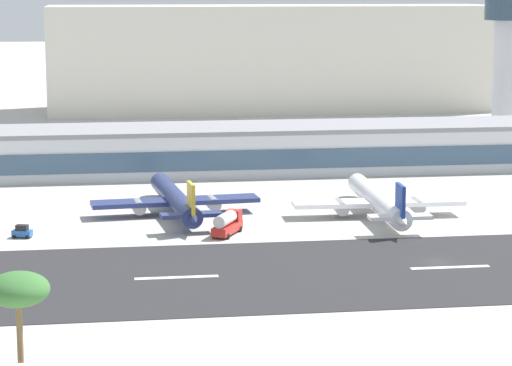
{
  "coord_description": "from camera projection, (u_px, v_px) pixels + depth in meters",
  "views": [
    {
      "loc": [
        -50.34,
        -157.07,
        41.06
      ],
      "look_at": [
        -21.45,
        43.4,
        5.11
      ],
      "focal_mm": 77.83,
      "sensor_mm": 36.0,
      "label": 1
    }
  ],
  "objects": [
    {
      "name": "runway_strip",
      "position": [
        444.0,
        268.0,
        163.99
      ],
      "size": [
        800.0,
        39.93,
        0.08
      ],
      "primitive_type": "cube",
      "color": "#262628",
      "rests_on": "ground_plane"
    },
    {
      "name": "service_fuel_truck_2",
      "position": [
        227.0,
        223.0,
        185.51
      ],
      "size": [
        6.21,
        8.74,
        3.95
      ],
      "rotation": [
        0.0,
        0.0,
        1.09
      ],
      "color": "#B2231E",
      "rests_on": "ground_plane"
    },
    {
      "name": "palm_tree_1",
      "position": [
        18.0,
        292.0,
        106.41
      ],
      "size": [
        6.11,
        6.11,
        14.09
      ],
      "color": "brown",
      "rests_on": "ground_plane"
    },
    {
      "name": "distant_hotel_block",
      "position": [
        273.0,
        58.0,
        372.09
      ],
      "size": [
        148.4,
        39.84,
        34.89
      ],
      "primitive_type": "cube",
      "color": "beige",
      "rests_on": "ground_plane"
    },
    {
      "name": "terminal_building",
      "position": [
        247.0,
        149.0,
        248.95
      ],
      "size": [
        189.38,
        21.46,
        10.37
      ],
      "color": "silver",
      "rests_on": "ground_plane"
    },
    {
      "name": "runway_centreline_dash_4",
      "position": [
        450.0,
        267.0,
        164.11
      ],
      "size": [
        12.0,
        1.2,
        0.01
      ],
      "primitive_type": "cube",
      "color": "white",
      "rests_on": "runway_strip"
    },
    {
      "name": "service_baggage_tug_1",
      "position": [
        22.0,
        232.0,
        183.52
      ],
      "size": [
        3.54,
        2.66,
        2.2
      ],
      "rotation": [
        0.0,
        0.0,
        2.83
      ],
      "color": "#23569E",
      "rests_on": "ground_plane"
    },
    {
      "name": "control_tower",
      "position": [
        509.0,
        56.0,
        283.35
      ],
      "size": [
        14.13,
        14.13,
        39.06
      ],
      "color": "silver",
      "rests_on": "ground_plane"
    },
    {
      "name": "airliner_gold_tail_gate_0",
      "position": [
        176.0,
        201.0,
        201.21
      ],
      "size": [
        30.99,
        41.33,
        8.63
      ],
      "rotation": [
        0.0,
        0.0,
        1.67
      ],
      "color": "navy",
      "rests_on": "ground_plane"
    },
    {
      "name": "ground_plane",
      "position": [
        437.0,
        262.0,
        167.32
      ],
      "size": [
        1400.0,
        1400.0,
        0.0
      ],
      "primitive_type": "plane",
      "color": "#B2AFA8"
    },
    {
      "name": "airliner_navy_tail_gate_1",
      "position": [
        379.0,
        202.0,
        199.74
      ],
      "size": [
        31.36,
        41.77,
        8.72
      ],
      "rotation": [
        0.0,
        0.0,
        1.54
      ],
      "color": "white",
      "rests_on": "ground_plane"
    },
    {
      "name": "runway_centreline_dash_3",
      "position": [
        177.0,
        277.0,
        158.41
      ],
      "size": [
        12.0,
        1.2,
        0.01
      ],
      "primitive_type": "cube",
      "color": "white",
      "rests_on": "runway_strip"
    }
  ]
}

